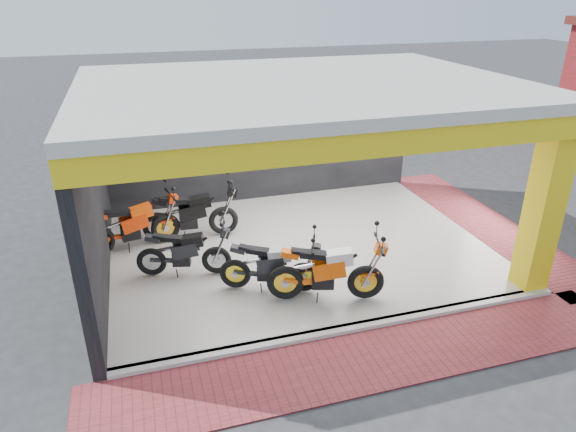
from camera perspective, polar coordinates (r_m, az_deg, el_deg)
The scene contains 16 objects.
ground at distance 9.80m, azimuth 4.90°, elevation -9.11°, with size 80.00×80.00×0.00m, color #2D2D30.
showroom_floor at distance 11.39m, azimuth 1.26°, elevation -3.59°, with size 8.00×6.00×0.10m, color silver.
showroom_ceiling at distance 10.22m, azimuth 1.45°, elevation 14.27°, with size 8.40×6.40×0.20m, color beige.
back_wall at distance 13.54m, azimuth -2.75°, elevation 8.76°, with size 8.20×0.20×3.50m, color black.
left_wall at distance 10.27m, azimuth -20.97°, elevation 1.93°, with size 0.20×6.20×3.50m, color black.
corner_column at distance 10.35m, azimuth 26.61°, elevation 1.06°, with size 0.50×0.50×3.50m, color yellow.
header_beam_front at distance 7.56m, azimuth 8.56°, elevation 8.04°, with size 8.40×0.30×0.40m, color yellow.
header_beam_right at distance 12.11m, azimuth 20.24°, elevation 12.99°, with size 0.30×6.40×0.40m, color yellow.
floor_kerb at distance 9.01m, azimuth 7.31°, elevation -12.24°, with size 8.00×0.20×0.10m, color silver.
paver_front at distance 8.48m, azimuth 9.47°, elevation -15.38°, with size 9.00×1.40×0.03m, color #993238.
paver_right at distance 13.54m, azimuth 20.98°, elevation -0.73°, with size 1.40×7.00×0.03m, color #993238.
moto_hero at distance 9.32m, azimuth 8.74°, elevation -5.55°, with size 2.25×0.83×1.38m, color #F4590A, non-canonical shape.
moto_row_a at distance 9.47m, azimuth 1.80°, elevation -5.28°, with size 2.00×0.74×1.22m, color black, non-canonical shape.
moto_row_b at distance 10.14m, azimuth -8.04°, elevation -3.46°, with size 1.96×0.73×1.20m, color black, non-canonical shape.
moto_row_c at distance 11.58m, azimuth -13.59°, elevation 0.13°, with size 2.19×0.81×1.34m, color red, non-canonical shape.
moto_row_d at distance 11.68m, azimuth -7.26°, elevation 0.97°, with size 2.26×0.84×1.38m, color black, non-canonical shape.
Camera 1 is at (-3.14, -7.56, 5.40)m, focal length 32.00 mm.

